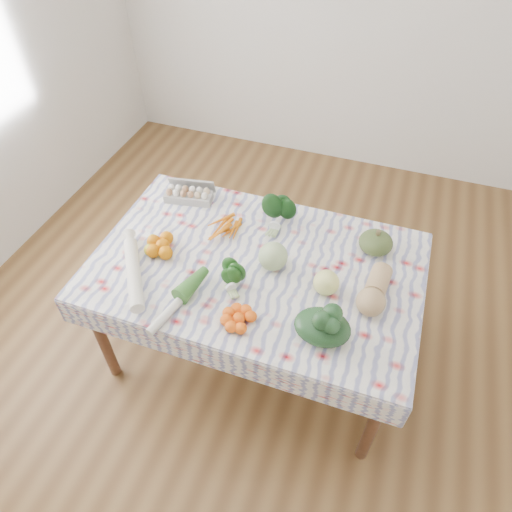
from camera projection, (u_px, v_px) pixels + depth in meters
ground at (256, 347)px, 2.86m from camera, size 4.50×4.50×0.00m
dining_table at (256, 275)px, 2.38m from camera, size 1.60×1.00×0.75m
tablecloth at (256, 265)px, 2.32m from camera, size 1.66×1.06×0.01m
egg_carton at (188, 196)px, 2.65m from camera, size 0.29×0.15×0.07m
carrot_bunch at (226, 229)px, 2.47m from camera, size 0.26×0.25×0.04m
kale_bunch at (278, 216)px, 2.47m from camera, size 0.17×0.15×0.14m
kabocha_squash at (376, 243)px, 2.35m from camera, size 0.22×0.22×0.11m
cabbage at (273, 256)px, 2.25m from camera, size 0.16×0.16×0.15m
butternut_squash at (375, 289)px, 2.12m from camera, size 0.16×0.30×0.13m
orange_cluster at (163, 245)px, 2.36m from camera, size 0.30×0.30×0.08m
broccoli at (227, 279)px, 2.18m from camera, size 0.19×0.19×0.10m
mandarin_cluster at (239, 318)px, 2.05m from camera, size 0.23×0.23×0.06m
grapefruit at (326, 283)px, 2.15m from camera, size 0.15×0.15×0.12m
spinach_bag at (322, 327)px, 1.98m from camera, size 0.27×0.22×0.11m
daikon at (134, 273)px, 2.23m from camera, size 0.33×0.43×0.07m
leek at (178, 302)px, 2.12m from camera, size 0.13×0.41×0.04m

